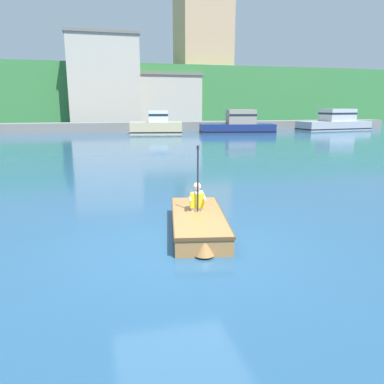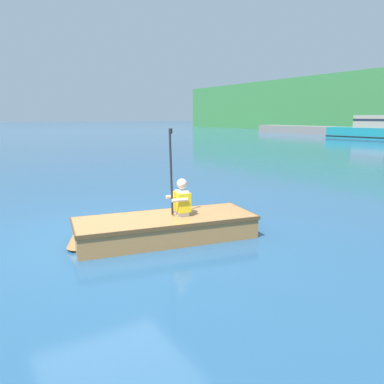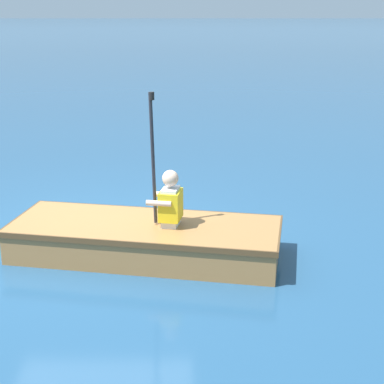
% 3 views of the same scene
% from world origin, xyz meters
% --- Properties ---
extents(ground_plane, '(300.00, 300.00, 0.00)m').
position_xyz_m(ground_plane, '(0.00, 0.00, 0.00)').
color(ground_plane, navy).
extents(moored_boat_dock_west_end, '(7.46, 3.15, 2.09)m').
position_xyz_m(moored_boat_dock_west_end, '(-14.67, 29.60, 0.78)').
color(moored_boat_dock_west_end, '#197A84').
rests_on(moored_boat_dock_west_end, ground).
extents(rowboat_foreground, '(1.57, 3.04, 0.37)m').
position_xyz_m(rowboat_foreground, '(0.57, 0.69, 0.21)').
color(rowboat_foreground, '#A3703D').
rests_on(rowboat_foreground, ground).
extents(person_paddler, '(0.40, 0.38, 1.39)m').
position_xyz_m(person_paddler, '(0.63, 1.00, 0.65)').
color(person_paddler, silver).
rests_on(person_paddler, rowboat_foreground).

